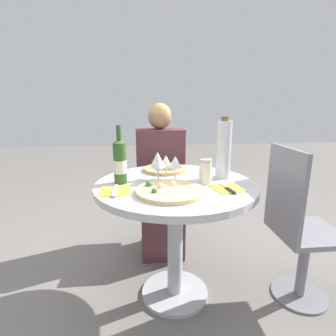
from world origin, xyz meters
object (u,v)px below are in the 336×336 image
(chair_empty_side, at_px, (297,230))
(pizza_large, at_px, (170,191))
(chair_behind_diner, at_px, (160,189))
(dining_table, at_px, (175,206))
(tall_carafe, at_px, (224,149))
(wine_bottle, at_px, (120,161))
(seated_diner, at_px, (161,186))

(chair_empty_side, relative_size, pizza_large, 2.71)
(chair_behind_diner, height_order, pizza_large, chair_behind_diner)
(dining_table, xyz_separation_m, chair_behind_diner, (-0.04, 0.74, -0.14))
(chair_empty_side, height_order, pizza_large, chair_empty_side)
(pizza_large, xyz_separation_m, tall_carafe, (0.34, 0.24, 0.16))
(wine_bottle, height_order, tall_carafe, tall_carafe)
(chair_behind_diner, height_order, seated_diner, seated_diner)
(wine_bottle, bearing_deg, chair_empty_side, -6.69)
(pizza_large, bearing_deg, wine_bottle, 143.09)
(chair_behind_diner, bearing_deg, pizza_large, 89.32)
(pizza_large, distance_m, wine_bottle, 0.34)
(chair_behind_diner, relative_size, seated_diner, 0.80)
(chair_behind_diner, xyz_separation_m, pizza_large, (-0.01, -0.90, 0.29))
(dining_table, height_order, wine_bottle, wine_bottle)
(seated_diner, xyz_separation_m, tall_carafe, (0.33, -0.51, 0.38))
(chair_empty_side, relative_size, tall_carafe, 2.58)
(chair_behind_diner, relative_size, wine_bottle, 2.90)
(chair_behind_diner, xyz_separation_m, wine_bottle, (-0.27, -0.71, 0.40))
(chair_empty_side, bearing_deg, pizza_large, -84.43)
(dining_table, xyz_separation_m, pizza_large, (-0.05, -0.17, 0.15))
(dining_table, bearing_deg, seated_diner, 93.85)
(dining_table, height_order, chair_behind_diner, chair_behind_diner)
(pizza_large, bearing_deg, seated_diner, 89.18)
(dining_table, xyz_separation_m, wine_bottle, (-0.31, 0.03, 0.26))
(seated_diner, bearing_deg, dining_table, 93.85)
(wine_bottle, bearing_deg, chair_behind_diner, 69.53)
(chair_empty_side, relative_size, wine_bottle, 2.90)
(wine_bottle, distance_m, tall_carafe, 0.60)
(dining_table, xyz_separation_m, seated_diner, (-0.04, 0.59, -0.07))
(seated_diner, relative_size, tall_carafe, 3.23)
(chair_behind_diner, distance_m, chair_empty_side, 1.11)
(dining_table, xyz_separation_m, chair_empty_side, (0.70, -0.09, -0.14))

